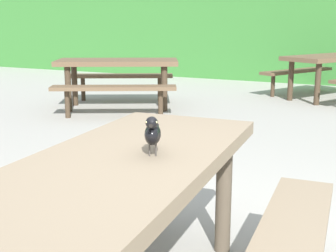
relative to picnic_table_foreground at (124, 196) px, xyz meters
name	(u,v)px	position (x,y,z in m)	size (l,w,h in m)	color
picnic_table_foreground	(124,196)	(0.00, 0.00, 0.00)	(1.79, 1.85, 0.74)	#84725B
bird_grackle	(153,133)	(0.11, 0.06, 0.29)	(0.15, 0.27, 0.18)	black
picnic_table_mid_left	(331,66)	(0.09, 6.61, 0.00)	(2.29, 2.30, 0.74)	brown
picnic_table_far_centre	(118,72)	(-2.70, 4.26, 0.00)	(2.29, 2.28, 0.74)	brown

